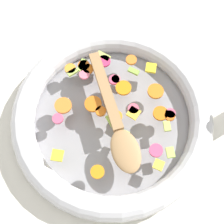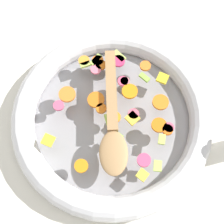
# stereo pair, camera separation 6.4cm
# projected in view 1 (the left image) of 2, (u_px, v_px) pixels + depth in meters

# --- Properties ---
(ground_plane) EXTENTS (4.00, 4.00, 0.00)m
(ground_plane) POSITION_uv_depth(u_px,v_px,m) (112.00, 121.00, 0.69)
(ground_plane) COLOR silver
(skillet) EXTENTS (0.43, 0.43, 0.05)m
(skillet) POSITION_uv_depth(u_px,v_px,m) (112.00, 117.00, 0.67)
(skillet) COLOR gray
(skillet) RESTS_ON ground_plane
(chopped_vegetables) EXTENTS (0.31, 0.30, 0.01)m
(chopped_vegetables) POSITION_uv_depth(u_px,v_px,m) (115.00, 101.00, 0.65)
(chopped_vegetables) COLOR orange
(chopped_vegetables) RESTS_ON skillet
(wooden_spoon) EXTENTS (0.27, 0.14, 0.01)m
(wooden_spoon) POSITION_uv_depth(u_px,v_px,m) (116.00, 123.00, 0.62)
(wooden_spoon) COLOR #A87F51
(wooden_spoon) RESTS_ON chopped_vegetables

